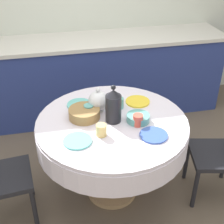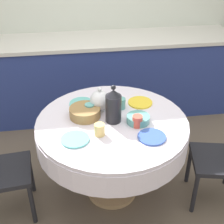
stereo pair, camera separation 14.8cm
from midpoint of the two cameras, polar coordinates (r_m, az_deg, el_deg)
The scene contains 16 objects.
ground_plane at distance 2.91m, azimuth -1.51°, elevation -14.20°, with size 12.00×12.00×0.00m, color brown.
wall_back at distance 3.80m, azimuth -7.13°, elevation 19.70°, with size 7.00×0.05×2.60m.
kitchen_counter at distance 3.75m, azimuth -5.73°, elevation 6.28°, with size 3.24×0.64×0.95m.
dining_table at distance 2.49m, azimuth -1.71°, elevation -4.09°, with size 1.19×1.19×0.76m.
plate_near_left at distance 2.22m, azimuth -8.25°, elevation -5.28°, with size 0.21×0.21×0.01m, color #60BCB7.
cup_near_left at distance 2.24m, azimuth -3.86°, elevation -3.36°, with size 0.08×0.08×0.09m, color #DBB766.
plate_near_right at distance 2.26m, azimuth 5.76°, elevation -4.26°, with size 0.21×0.21×0.01m, color #3856AD.
cup_near_right at distance 2.34m, azimuth 2.95°, elevation -1.53°, with size 0.08×0.08×0.09m, color #CC4C3D.
plate_far_left at distance 2.63m, azimuth -7.60°, elevation 1.31°, with size 0.21×0.21×0.01m, color #60BCB7.
cup_far_left at distance 2.48m, azimuth -5.99°, elevation 0.34°, with size 0.08×0.08×0.09m, color #5BA39E.
plate_far_right at distance 2.66m, azimuth 3.11°, elevation 1.90°, with size 0.21×0.21×0.01m, color yellow.
cup_far_right at distance 2.56m, azimuth -0.36°, elevation 1.62°, with size 0.08×0.08×0.09m, color #5BA39E.
coffee_carafe at distance 2.34m, azimuth -1.54°, elevation 1.04°, with size 0.12×0.12×0.31m.
teapot at distance 2.50m, azimuth -4.19°, elevation 2.05°, with size 0.22×0.16×0.21m.
bread_basket at distance 2.45m, azimuth -6.82°, elevation -0.27°, with size 0.25×0.25×0.08m, color olive.
fruit_bowl at distance 2.40m, azimuth 3.02°, elevation -1.14°, with size 0.18×0.18×0.06m, color #569993.
Camera 1 is at (-0.43, -1.96, 2.10)m, focal length 50.00 mm.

